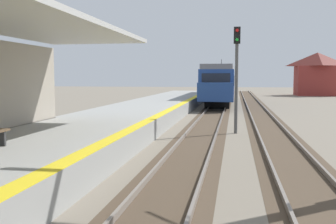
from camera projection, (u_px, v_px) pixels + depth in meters
The scene contains 6 objects.
station_platform at pixel (69, 141), 14.18m from camera, with size 5.00×80.00×0.91m.
track_pair_nearest_platform at pixel (199, 138), 17.39m from camera, with size 2.34×120.00×0.16m.
track_pair_middle at pixel (277, 140), 16.82m from camera, with size 2.34×120.00×0.16m.
approaching_train at pixel (220, 83), 40.20m from camera, with size 2.93×19.60×4.76m.
rail_signal_post at pixel (237, 69), 18.95m from camera, with size 0.32×0.34×5.20m.
distant_trackside_house at pixel (317, 73), 57.89m from camera, with size 6.60×5.28×6.40m.
Camera 1 is at (3.45, 2.80, 2.79)m, focal length 41.55 mm.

